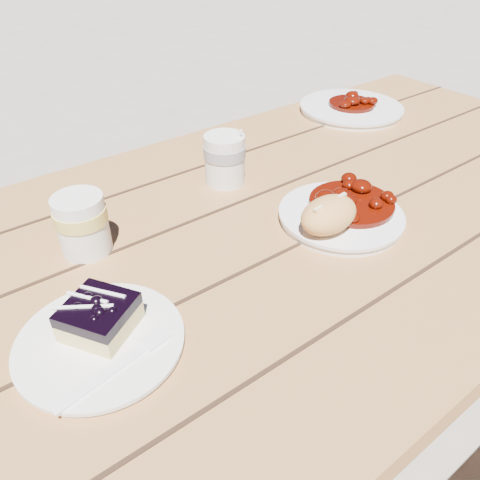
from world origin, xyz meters
TOP-DOWN VIEW (x-y plane):
  - picnic_table at (0.00, -0.00)m, footprint 2.00×1.55m
  - main_plate at (0.24, -0.07)m, footprint 0.21×0.21m
  - goulash_stew at (0.27, -0.07)m, footprint 0.15×0.15m
  - bread_roll at (0.19, -0.09)m, footprint 0.11×0.08m
  - dessert_plate at (-0.20, -0.09)m, footprint 0.20×0.20m
  - blueberry_cake at (-0.19, -0.07)m, footprint 0.11×0.11m
  - fork_dessert at (-0.22, -0.14)m, footprint 0.16×0.05m
  - coffee_cup at (0.16, 0.16)m, footprint 0.08×0.08m
  - second_plate at (0.64, 0.27)m, footprint 0.26×0.26m
  - second_stew at (0.64, 0.27)m, footprint 0.12×0.12m
  - second_cup at (-0.14, 0.11)m, footprint 0.08×0.08m

SIDE VIEW (x-z plane):
  - picnic_table at x=0.00m, z-range 0.21..0.96m
  - dessert_plate at x=-0.20m, z-range 0.75..0.76m
  - main_plate at x=0.24m, z-range 0.75..0.77m
  - second_plate at x=0.64m, z-range 0.75..0.77m
  - fork_dessert at x=-0.22m, z-range 0.76..0.76m
  - blueberry_cake at x=-0.19m, z-range 0.76..0.80m
  - goulash_stew at x=0.27m, z-range 0.77..0.81m
  - second_stew at x=0.64m, z-range 0.77..0.81m
  - bread_roll at x=0.19m, z-range 0.77..0.82m
  - coffee_cup at x=0.16m, z-range 0.75..0.85m
  - second_cup at x=-0.14m, z-range 0.75..0.85m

